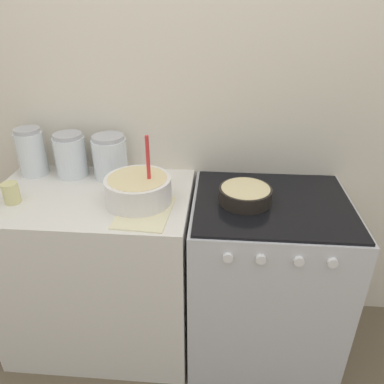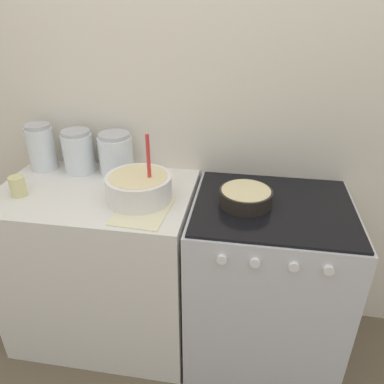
{
  "view_description": "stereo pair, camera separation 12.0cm",
  "coord_description": "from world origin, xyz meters",
  "px_view_note": "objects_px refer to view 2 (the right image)",
  "views": [
    {
      "loc": [
        0.13,
        -1.17,
        1.72
      ],
      "look_at": [
        0.01,
        0.28,
        0.94
      ],
      "focal_mm": 35.0,
      "sensor_mm": 36.0,
      "label": 1
    },
    {
      "loc": [
        0.25,
        -1.16,
        1.72
      ],
      "look_at": [
        0.01,
        0.28,
        0.94
      ],
      "focal_mm": 35.0,
      "sensor_mm": 36.0,
      "label": 2
    }
  ],
  "objects_px": {
    "storage_jar_left": "(42,150)",
    "stove": "(265,282)",
    "mixing_bowl": "(139,187)",
    "storage_jar_middle": "(79,154)",
    "tin_can": "(18,186)",
    "baking_pan": "(246,197)",
    "storage_jar_right": "(116,157)"
  },
  "relations": [
    {
      "from": "storage_jar_left",
      "to": "stove",
      "type": "bearing_deg",
      "value": -9.62
    },
    {
      "from": "mixing_bowl",
      "to": "storage_jar_middle",
      "type": "distance_m",
      "value": 0.47
    },
    {
      "from": "stove",
      "to": "tin_can",
      "type": "bearing_deg",
      "value": -175.16
    },
    {
      "from": "mixing_bowl",
      "to": "baking_pan",
      "type": "relative_size",
      "value": 1.34
    },
    {
      "from": "baking_pan",
      "to": "storage_jar_left",
      "type": "distance_m",
      "value": 1.09
    },
    {
      "from": "storage_jar_middle",
      "to": "tin_can",
      "type": "relative_size",
      "value": 2.35
    },
    {
      "from": "mixing_bowl",
      "to": "storage_jar_left",
      "type": "relative_size",
      "value": 1.3
    },
    {
      "from": "storage_jar_middle",
      "to": "stove",
      "type": "bearing_deg",
      "value": -11.52
    },
    {
      "from": "stove",
      "to": "baking_pan",
      "type": "bearing_deg",
      "value": -175.21
    },
    {
      "from": "storage_jar_left",
      "to": "storage_jar_right",
      "type": "distance_m",
      "value": 0.4
    },
    {
      "from": "storage_jar_left",
      "to": "storage_jar_right",
      "type": "relative_size",
      "value": 1.12
    },
    {
      "from": "mixing_bowl",
      "to": "storage_jar_right",
      "type": "height_order",
      "value": "mixing_bowl"
    },
    {
      "from": "storage_jar_left",
      "to": "baking_pan",
      "type": "bearing_deg",
      "value": -11.28
    },
    {
      "from": "mixing_bowl",
      "to": "storage_jar_right",
      "type": "bearing_deg",
      "value": 127.24
    },
    {
      "from": "storage_jar_right",
      "to": "mixing_bowl",
      "type": "bearing_deg",
      "value": -52.76
    },
    {
      "from": "stove",
      "to": "mixing_bowl",
      "type": "bearing_deg",
      "value": -175.05
    },
    {
      "from": "mixing_bowl",
      "to": "storage_jar_left",
      "type": "height_order",
      "value": "mixing_bowl"
    },
    {
      "from": "stove",
      "to": "storage_jar_middle",
      "type": "xyz_separation_m",
      "value": [
        -0.99,
        0.2,
        0.54
      ]
    },
    {
      "from": "baking_pan",
      "to": "storage_jar_right",
      "type": "relative_size",
      "value": 1.08
    },
    {
      "from": "stove",
      "to": "mixing_bowl",
      "type": "distance_m",
      "value": 0.79
    },
    {
      "from": "storage_jar_middle",
      "to": "tin_can",
      "type": "distance_m",
      "value": 0.35
    },
    {
      "from": "baking_pan",
      "to": "storage_jar_middle",
      "type": "height_order",
      "value": "storage_jar_middle"
    },
    {
      "from": "storage_jar_middle",
      "to": "storage_jar_left",
      "type": "bearing_deg",
      "value": 180.0
    },
    {
      "from": "stove",
      "to": "mixing_bowl",
      "type": "xyz_separation_m",
      "value": [
        -0.6,
        -0.05,
        0.51
      ]
    },
    {
      "from": "storage_jar_left",
      "to": "mixing_bowl",
      "type": "bearing_deg",
      "value": -23.08
    },
    {
      "from": "baking_pan",
      "to": "tin_can",
      "type": "xyz_separation_m",
      "value": [
        -1.03,
        -0.09,
        0.01
      ]
    },
    {
      "from": "baking_pan",
      "to": "storage_jar_left",
      "type": "bearing_deg",
      "value": 168.72
    },
    {
      "from": "stove",
      "to": "storage_jar_right",
      "type": "distance_m",
      "value": 0.98
    },
    {
      "from": "tin_can",
      "to": "mixing_bowl",
      "type": "bearing_deg",
      "value": 4.71
    },
    {
      "from": "storage_jar_left",
      "to": "storage_jar_middle",
      "type": "bearing_deg",
      "value": 0.0
    },
    {
      "from": "storage_jar_left",
      "to": "storage_jar_middle",
      "type": "height_order",
      "value": "storage_jar_left"
    },
    {
      "from": "stove",
      "to": "storage_jar_middle",
      "type": "relative_size",
      "value": 4.04
    }
  ]
}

